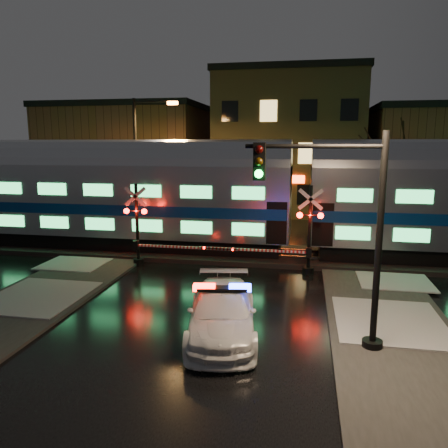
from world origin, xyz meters
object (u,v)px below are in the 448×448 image
Objects in this scene: crossing_signal_left at (144,233)px; streetlight at (140,158)px; crossing_signal_right at (301,238)px; police_car at (222,312)px; traffic_light at (343,237)px.

crossing_signal_left is 7.94m from streetlight.
police_car is at bearing -108.25° from crossing_signal_right.
police_car is at bearing -53.32° from crossing_signal_left.
police_car is 8.88m from crossing_signal_left.
traffic_light reaches higher than crossing_signal_right.
crossing_signal_right is at bearing 62.45° from police_car.
crossing_signal_right reaches higher than crossing_signal_left.
police_car is 7.52m from crossing_signal_right.
crossing_signal_right is at bearing 111.80° from traffic_light.
traffic_light is 18.21m from streetlight.
crossing_signal_left is at bearing -68.33° from streetlight.
traffic_light is at bearing -39.82° from crossing_signal_left.
police_car is 4.40m from traffic_light.
traffic_light is at bearing -13.54° from police_car.
streetlight reaches higher than police_car.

